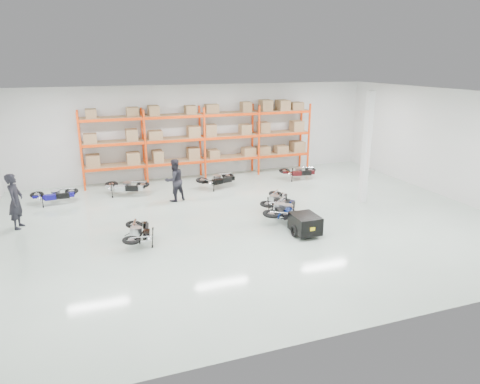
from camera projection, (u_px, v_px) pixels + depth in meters
name	position (u px, v px, depth m)	size (l,w,h in m)	color
room	(249.00, 161.00, 14.94)	(18.00, 18.00, 18.00)	#B7CCBB
pallet_rack	(202.00, 132.00, 20.75)	(11.28, 0.98, 3.62)	#FF430D
structural_column	(366.00, 148.00, 17.05)	(0.25, 0.25, 4.50)	white
moto_blue_centre	(283.00, 205.00, 15.55)	(0.80, 1.80, 1.10)	#071549
moto_silver_left	(276.00, 197.00, 16.65)	(0.73, 1.64, 1.00)	silver
moto_black_far_left	(139.00, 229.00, 13.54)	(0.70, 1.58, 0.97)	black
moto_touring_right	(285.00, 206.00, 15.58)	(0.77, 1.72, 1.05)	black
trailer	(305.00, 224.00, 14.17)	(0.90, 1.70, 0.71)	black
moto_back_a	(54.00, 192.00, 17.34)	(0.70, 1.58, 0.97)	navy
moto_back_b	(126.00, 184.00, 18.43)	(0.74, 1.67, 1.02)	#A8AEB1
moto_back_c	(217.00, 177.00, 19.50)	(0.74, 1.67, 1.02)	black
moto_back_d	(299.00, 170.00, 20.93)	(0.71, 1.59, 0.97)	#460E11
person_left	(15.00, 201.00, 14.68)	(0.71, 0.47, 1.95)	black
person_back	(174.00, 180.00, 17.59)	(0.86, 0.67, 1.77)	#222129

